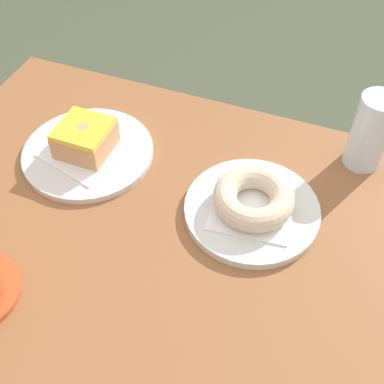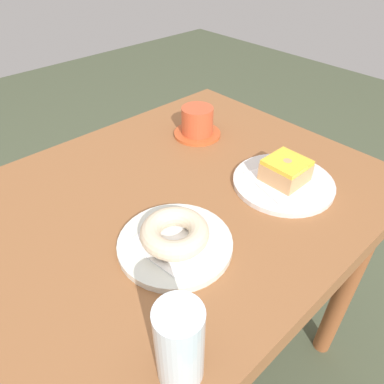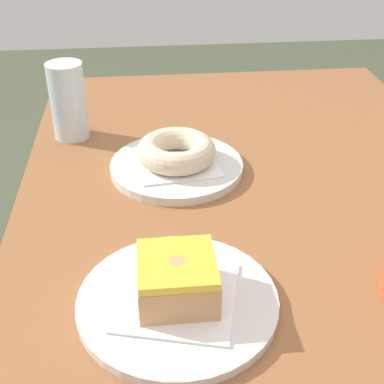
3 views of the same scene
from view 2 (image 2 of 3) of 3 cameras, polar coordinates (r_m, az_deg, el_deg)
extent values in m
plane|color=#49513A|center=(1.32, -3.22, -25.67)|extent=(6.00, 6.00, 0.00)
cube|color=brown|center=(0.77, -4.99, -2.88)|extent=(0.98, 0.71, 0.05)
cylinder|color=#96512B|center=(1.16, 23.35, -13.69)|extent=(0.05, 0.05, 0.65)
cylinder|color=#96512B|center=(1.38, 1.62, -0.02)|extent=(0.05, 0.05, 0.65)
cylinder|color=silver|center=(0.65, -2.71, -8.23)|extent=(0.21, 0.21, 0.01)
cube|color=white|center=(0.64, -2.73, -7.72)|extent=(0.13, 0.13, 0.00)
torus|color=beige|center=(0.63, -2.78, -6.49)|extent=(0.12, 0.12, 0.04)
cylinder|color=silver|center=(0.81, 14.34, 1.45)|extent=(0.22, 0.22, 0.01)
cube|color=white|center=(0.81, 14.42, 1.86)|extent=(0.15, 0.15, 0.00)
cube|color=tan|center=(0.80, 14.66, 3.10)|extent=(0.08, 0.08, 0.04)
cube|color=yellow|center=(0.78, 14.94, 4.57)|extent=(0.08, 0.08, 0.01)
cylinder|color=tan|center=(0.78, 14.97, 4.74)|extent=(0.02, 0.02, 0.00)
cylinder|color=silver|center=(0.47, -1.99, -23.13)|extent=(0.06, 0.06, 0.13)
cylinder|color=#C75328|center=(0.98, 0.83, 9.31)|extent=(0.13, 0.13, 0.01)
cylinder|color=#CA4F2D|center=(0.96, 0.85, 11.37)|extent=(0.08, 0.08, 0.07)
cylinder|color=black|center=(0.94, 0.87, 13.06)|extent=(0.07, 0.07, 0.00)
camera|label=1|loc=(0.86, -39.50, 39.83)|focal=46.31mm
camera|label=3|loc=(1.04, 35.67, 29.26)|focal=49.58mm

